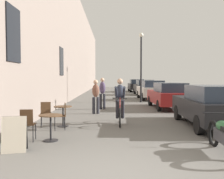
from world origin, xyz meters
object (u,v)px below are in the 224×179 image
cafe_chair_mid_toward_street (62,114)px  cafe_chair_mid_toward_wall (46,112)px  cafe_table_near (51,122)px  cafe_table_mid (63,112)px  parked_car_fourth (144,87)px  parked_car_third (151,90)px  pedestrian_near (96,95)px  parked_car_nearest (210,105)px  sandwich_board_sign (15,134)px  cyclist_on_bicycle (120,102)px  street_lamp (141,58)px  cafe_chair_near_toward_street (27,123)px  parked_car_second (168,95)px  pedestrian_mid (102,92)px  parked_car_fifth (136,85)px

cafe_chair_mid_toward_street → cafe_chair_mid_toward_wall: (-0.67, 0.50, 0.00)m
cafe_table_near → cafe_table_mid: same height
parked_car_fourth → parked_car_third: bearing=-92.3°
pedestrian_near → parked_car_nearest: (4.22, -3.28, -0.16)m
sandwich_board_sign → pedestrian_near: size_ratio=0.51×
cyclist_on_bicycle → pedestrian_near: 2.88m
sandwich_board_sign → street_lamp: size_ratio=0.17×
parked_car_fourth → cafe_chair_near_toward_street: bearing=-106.8°
cafe_chair_mid_toward_street → sandwich_board_sign: cafe_chair_mid_toward_street is taller
cafe_table_mid → parked_car_nearest: bearing=-1.6°
pedestrian_near → parked_car_fourth: (4.22, 13.84, -0.13)m
cafe_table_near → cafe_chair_mid_toward_wall: bearing=107.6°
cafe_table_near → street_lamp: (3.84, 10.97, 2.59)m
cafe_chair_mid_toward_wall → parked_car_third: parked_car_third is taller
parked_car_third → pedestrian_near: bearing=-116.4°
cafe_chair_mid_toward_street → cyclist_on_bicycle: bearing=27.4°
pedestrian_near → cafe_chair_mid_toward_street: bearing=-104.0°
cafe_chair_mid_toward_wall → parked_car_second: parked_car_second is taller
parked_car_second → cafe_table_mid: bearing=-133.5°
sandwich_board_sign → parked_car_third: parked_car_third is taller
cafe_table_mid → sandwich_board_sign: sandwich_board_sign is taller
pedestrian_mid → street_lamp: (2.62, 3.95, 2.13)m
cafe_chair_near_toward_street → street_lamp: street_lamp is taller
parked_car_nearest → cafe_chair_mid_toward_street: bearing=-175.3°
street_lamp → parked_car_nearest: 9.42m
parked_car_nearest → parked_car_fifth: 22.64m
pedestrian_mid → parked_car_fifth: bearing=78.0°
parked_car_second → pedestrian_mid: bearing=-175.0°
cafe_chair_near_toward_street → pedestrian_near: (1.56, 5.30, 0.41)m
parked_car_second → cafe_table_near: bearing=-123.9°
sandwich_board_sign → cafe_chair_mid_toward_street: bearing=75.8°
pedestrian_near → parked_car_fifth: size_ratio=0.38×
street_lamp → cafe_chair_near_toward_street: bearing=-111.9°
parked_car_nearest → cafe_chair_mid_toward_wall: bearing=179.3°
parked_car_third → parked_car_fourth: (0.23, 5.79, 0.00)m
cafe_chair_mid_toward_street → parked_car_fifth: bearing=78.0°
sandwich_board_sign → street_lamp: 13.05m
pedestrian_mid → sandwich_board_sign: bearing=-102.9°
cafe_table_near → parked_car_fifth: parked_car_fifth is taller
cafe_table_near → sandwich_board_sign: (-0.61, -1.00, -0.11)m
cyclist_on_bicycle → sandwich_board_sign: bearing=-126.5°
parked_car_nearest → cyclist_on_bicycle: bearing=169.2°
cyclist_on_bicycle → pedestrian_mid: bearing=100.0°
cyclist_on_bicycle → parked_car_nearest: size_ratio=0.42×
cafe_chair_near_toward_street → parked_car_fourth: parked_car_fourth is taller
parked_car_second → parked_car_third: 5.93m
parked_car_nearest → parked_car_second: parked_car_nearest is taller
cafe_chair_mid_toward_street → cafe_table_mid: bearing=97.3°
cafe_table_mid → pedestrian_near: pedestrian_near is taller
pedestrian_near → cafe_table_mid: bearing=-107.7°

